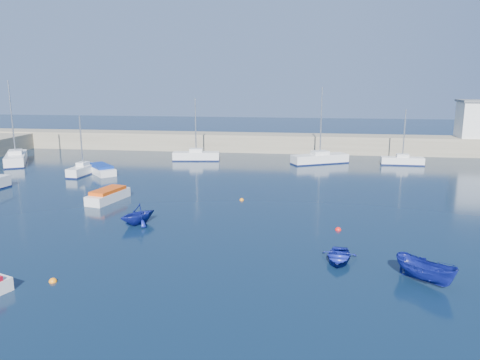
# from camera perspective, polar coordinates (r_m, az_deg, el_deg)

# --- Properties ---
(ground) EXTENTS (220.00, 220.00, 0.00)m
(ground) POSITION_cam_1_polar(r_m,az_deg,el_deg) (26.76, -0.18, -11.44)
(ground) COLOR black
(ground) RESTS_ON ground
(back_wall) EXTENTS (96.00, 4.50, 2.60)m
(back_wall) POSITION_cam_1_polar(r_m,az_deg,el_deg) (70.98, 5.14, 4.52)
(back_wall) COLOR gray
(back_wall) RESTS_ON ground
(sailboat_3) EXTENTS (1.83, 5.07, 6.74)m
(sailboat_3) POSITION_cam_1_polar(r_m,az_deg,el_deg) (56.40, -18.57, 1.20)
(sailboat_3) COLOR silver
(sailboat_3) RESTS_ON ground
(sailboat_4) EXTENTS (5.96, 8.21, 10.60)m
(sailboat_4) POSITION_cam_1_polar(r_m,az_deg,el_deg) (67.32, -25.65, 2.42)
(sailboat_4) COLOR silver
(sailboat_4) RESTS_ON ground
(sailboat_5) EXTENTS (6.37, 2.56, 8.26)m
(sailboat_5) POSITION_cam_1_polar(r_m,az_deg,el_deg) (63.29, -5.36, 2.97)
(sailboat_5) COLOR silver
(sailboat_5) RESTS_ON ground
(sailboat_6) EXTENTS (7.58, 5.26, 9.74)m
(sailboat_6) POSITION_cam_1_polar(r_m,az_deg,el_deg) (61.64, 9.69, 2.61)
(sailboat_6) COLOR silver
(sailboat_6) RESTS_ON ground
(sailboat_7) EXTENTS (5.27, 1.53, 7.03)m
(sailboat_7) POSITION_cam_1_polar(r_m,az_deg,el_deg) (63.22, 19.17, 2.26)
(sailboat_7) COLOR silver
(sailboat_7) RESTS_ON ground
(motorboat_1) EXTENTS (2.59, 4.87, 1.13)m
(motorboat_1) POSITION_cam_1_polar(r_m,az_deg,el_deg) (43.59, -15.78, -1.80)
(motorboat_1) COLOR silver
(motorboat_1) RESTS_ON ground
(motorboat_2) EXTENTS (4.91, 5.05, 1.08)m
(motorboat_2) POSITION_cam_1_polar(r_m,az_deg,el_deg) (56.50, -16.61, 1.26)
(motorboat_2) COLOR silver
(motorboat_2) RESTS_ON ground
(dinghy_center) EXTENTS (2.51, 3.24, 0.62)m
(dinghy_center) POSITION_cam_1_polar(r_m,az_deg,el_deg) (28.97, 11.91, -9.16)
(dinghy_center) COLOR navy
(dinghy_center) RESTS_ON ground
(dinghy_left) EXTENTS (3.79, 3.88, 1.55)m
(dinghy_left) POSITION_cam_1_polar(r_m,az_deg,el_deg) (36.11, -12.37, -4.10)
(dinghy_left) COLOR navy
(dinghy_left) RESTS_ON ground
(dinghy_right) EXTENTS (3.46, 3.47, 1.37)m
(dinghy_right) POSITION_cam_1_polar(r_m,az_deg,el_deg) (27.33, 21.68, -10.28)
(dinghy_right) COLOR navy
(dinghy_right) RESTS_ON ground
(buoy_0) EXTENTS (0.44, 0.44, 0.44)m
(buoy_0) POSITION_cam_1_polar(r_m,az_deg,el_deg) (27.79, -21.83, -11.44)
(buoy_0) COLOR orange
(buoy_0) RESTS_ON ground
(buoy_1) EXTENTS (0.45, 0.45, 0.45)m
(buoy_1) POSITION_cam_1_polar(r_m,az_deg,el_deg) (34.86, 11.87, -6.00)
(buoy_1) COLOR red
(buoy_1) RESTS_ON ground
(buoy_3) EXTENTS (0.38, 0.38, 0.38)m
(buoy_3) POSITION_cam_1_polar(r_m,az_deg,el_deg) (42.33, 0.20, -2.48)
(buoy_3) COLOR orange
(buoy_3) RESTS_ON ground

